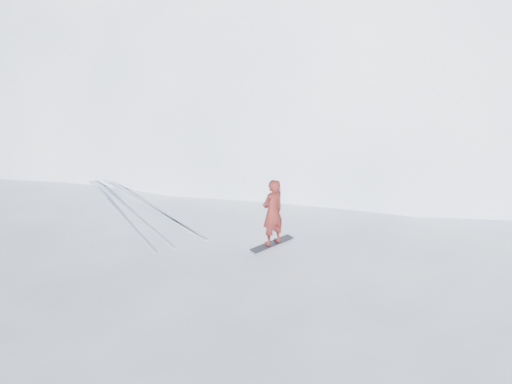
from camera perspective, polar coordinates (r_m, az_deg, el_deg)
near_ridge at (r=14.73m, az=-4.48°, el=-13.57°), size 36.00×28.00×4.80m
summit_peak at (r=43.27m, az=11.06°, el=10.50°), size 60.00×56.00×56.00m
peak_shoulder at (r=32.27m, az=-0.30°, el=6.89°), size 28.00×24.00×18.00m
wind_bumps at (r=13.70m, az=-9.47°, el=-17.02°), size 16.00×14.40×1.00m
snowboard at (r=13.12m, az=1.86°, el=-5.91°), size 1.35×0.56×0.02m
snowboarder at (r=12.72m, az=1.91°, el=-2.35°), size 0.73×0.57×1.78m
board_tracks at (r=15.58m, az=-13.51°, el=-1.76°), size 2.26×5.96×0.04m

